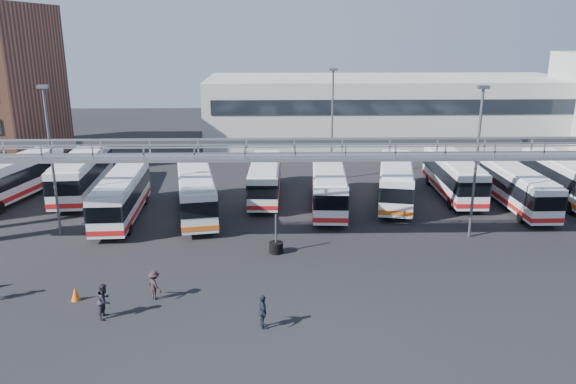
{
  "coord_description": "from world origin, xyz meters",
  "views": [
    {
      "loc": [
        -1.21,
        -28.53,
        13.84
      ],
      "look_at": [
        -0.4,
        6.0,
        3.57
      ],
      "focal_mm": 35.0,
      "sensor_mm": 36.0,
      "label": 1
    }
  ],
  "objects_px": {
    "pedestrian_c": "(155,285)",
    "bus_6": "(396,180)",
    "bus_4": "(265,178)",
    "tire_stack": "(276,246)",
    "light_pole_left": "(51,154)",
    "bus_1": "(82,173)",
    "pedestrian_d": "(263,312)",
    "bus_2": "(121,196)",
    "bus_8": "(518,187)",
    "bus_3": "(196,192)",
    "light_pole_back": "(332,119)",
    "cone_left": "(75,294)",
    "light_pole_mid": "(477,155)",
    "bus_5": "(329,186)",
    "pedestrian_b": "(104,301)",
    "bus_0": "(13,178)",
    "bus_7": "(453,175)",
    "bus_9": "(564,178)"
  },
  "relations": [
    {
      "from": "pedestrian_c",
      "to": "bus_6",
      "type": "bearing_deg",
      "value": -88.16
    },
    {
      "from": "bus_4",
      "to": "tire_stack",
      "type": "distance_m",
      "value": 11.91
    },
    {
      "from": "light_pole_left",
      "to": "bus_1",
      "type": "relative_size",
      "value": 0.87
    },
    {
      "from": "light_pole_left",
      "to": "pedestrian_d",
      "type": "relative_size",
      "value": 6.02
    },
    {
      "from": "bus_2",
      "to": "bus_8",
      "type": "xyz_separation_m",
      "value": [
        30.3,
        1.69,
        -0.07
      ]
    },
    {
      "from": "bus_3",
      "to": "tire_stack",
      "type": "distance_m",
      "value": 9.77
    },
    {
      "from": "bus_4",
      "to": "light_pole_back",
      "type": "bearing_deg",
      "value": 45.07
    },
    {
      "from": "bus_3",
      "to": "cone_left",
      "type": "distance_m",
      "value": 14.55
    },
    {
      "from": "light_pole_mid",
      "to": "pedestrian_d",
      "type": "bearing_deg",
      "value": -139.73
    },
    {
      "from": "light_pole_back",
      "to": "bus_1",
      "type": "bearing_deg",
      "value": -167.96
    },
    {
      "from": "bus_5",
      "to": "pedestrian_d",
      "type": "bearing_deg",
      "value": -101.2
    },
    {
      "from": "tire_stack",
      "to": "bus_3",
      "type": "bearing_deg",
      "value": 128.42
    },
    {
      "from": "bus_5",
      "to": "tire_stack",
      "type": "bearing_deg",
      "value": -111.08
    },
    {
      "from": "light_pole_back",
      "to": "cone_left",
      "type": "bearing_deg",
      "value": -123.57
    },
    {
      "from": "bus_1",
      "to": "bus_5",
      "type": "relative_size",
      "value": 1.08
    },
    {
      "from": "pedestrian_b",
      "to": "pedestrian_c",
      "type": "relative_size",
      "value": 1.14
    },
    {
      "from": "bus_2",
      "to": "tire_stack",
      "type": "relative_size",
      "value": 4.24
    },
    {
      "from": "bus_6",
      "to": "cone_left",
      "type": "xyz_separation_m",
      "value": [
        -20.25,
        -16.66,
        -1.46
      ]
    },
    {
      "from": "bus_3",
      "to": "bus_6",
      "type": "distance_m",
      "value": 15.99
    },
    {
      "from": "pedestrian_b",
      "to": "bus_0",
      "type": "bearing_deg",
      "value": 42.98
    },
    {
      "from": "pedestrian_d",
      "to": "tire_stack",
      "type": "distance_m",
      "value": 9.26
    },
    {
      "from": "bus_5",
      "to": "pedestrian_b",
      "type": "relative_size",
      "value": 6.07
    },
    {
      "from": "light_pole_back",
      "to": "bus_1",
      "type": "xyz_separation_m",
      "value": [
        -21.44,
        -4.57,
        -3.78
      ]
    },
    {
      "from": "light_pole_left",
      "to": "bus_4",
      "type": "relative_size",
      "value": 0.99
    },
    {
      "from": "light_pole_mid",
      "to": "bus_7",
      "type": "xyz_separation_m",
      "value": [
        1.71,
        9.53,
        -3.9
      ]
    },
    {
      "from": "light_pole_mid",
      "to": "bus_8",
      "type": "relative_size",
      "value": 0.99
    },
    {
      "from": "cone_left",
      "to": "tire_stack",
      "type": "height_order",
      "value": "tire_stack"
    },
    {
      "from": "bus_3",
      "to": "bus_8",
      "type": "height_order",
      "value": "bus_3"
    },
    {
      "from": "bus_1",
      "to": "bus_7",
      "type": "relative_size",
      "value": 1.08
    },
    {
      "from": "light_pole_left",
      "to": "light_pole_back",
      "type": "xyz_separation_m",
      "value": [
        20.0,
        14.0,
        0.0
      ]
    },
    {
      "from": "pedestrian_b",
      "to": "pedestrian_d",
      "type": "relative_size",
      "value": 1.06
    },
    {
      "from": "bus_3",
      "to": "bus_9",
      "type": "bearing_deg",
      "value": -4.37
    },
    {
      "from": "cone_left",
      "to": "bus_6",
      "type": "bearing_deg",
      "value": 39.45
    },
    {
      "from": "light_pole_back",
      "to": "pedestrian_b",
      "type": "relative_size",
      "value": 5.68
    },
    {
      "from": "pedestrian_c",
      "to": "pedestrian_d",
      "type": "bearing_deg",
      "value": -162.47
    },
    {
      "from": "bus_1",
      "to": "pedestrian_b",
      "type": "distance_m",
      "value": 22.36
    },
    {
      "from": "light_pole_left",
      "to": "bus_9",
      "type": "distance_m",
      "value": 39.25
    },
    {
      "from": "bus_0",
      "to": "bus_8",
      "type": "relative_size",
      "value": 1.11
    },
    {
      "from": "bus_2",
      "to": "bus_6",
      "type": "relative_size",
      "value": 0.96
    },
    {
      "from": "bus_1",
      "to": "pedestrian_d",
      "type": "height_order",
      "value": "bus_1"
    },
    {
      "from": "bus_8",
      "to": "tire_stack",
      "type": "xyz_separation_m",
      "value": [
        -18.9,
        -8.51,
        -1.3
      ]
    },
    {
      "from": "light_pole_left",
      "to": "bus_5",
      "type": "distance_m",
      "value": 20.14
    },
    {
      "from": "bus_3",
      "to": "bus_2",
      "type": "bearing_deg",
      "value": 177.75
    },
    {
      "from": "pedestrian_b",
      "to": "light_pole_back",
      "type": "bearing_deg",
      "value": -18.56
    },
    {
      "from": "bus_6",
      "to": "bus_8",
      "type": "height_order",
      "value": "bus_6"
    },
    {
      "from": "light_pole_left",
      "to": "pedestrian_c",
      "type": "relative_size",
      "value": 6.47
    },
    {
      "from": "bus_2",
      "to": "bus_0",
      "type": "bearing_deg",
      "value": 150.97
    },
    {
      "from": "light_pole_left",
      "to": "cone_left",
      "type": "distance_m",
      "value": 11.87
    },
    {
      "from": "bus_7",
      "to": "bus_5",
      "type": "bearing_deg",
      "value": -163.67
    },
    {
      "from": "light_pole_back",
      "to": "bus_7",
      "type": "distance_m",
      "value": 11.81
    }
  ]
}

